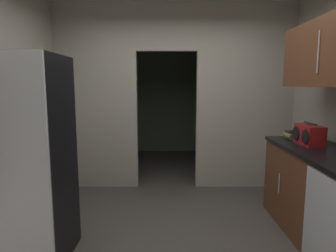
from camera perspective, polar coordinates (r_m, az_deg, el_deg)
ground at (r=3.07m, az=1.89°, el=-22.53°), size 20.00×20.00×0.00m
kitchen_partition at (r=4.41m, az=1.55°, el=6.54°), size 3.52×0.12×2.73m
adjoining_room_shell at (r=6.13m, az=0.85°, el=6.23°), size 3.52×2.47×2.73m
refrigerator at (r=2.86m, az=-26.49°, el=-6.10°), size 0.75×0.72×1.81m
lower_cabinet_run at (r=3.30m, az=28.34°, el=-12.38°), size 0.64×1.81×0.92m
dishwasher at (r=2.76m, az=27.59°, el=-17.06°), size 0.02×0.56×0.86m
boombox at (r=3.47m, az=25.62°, el=-1.58°), size 0.19×0.37×0.24m
book_stack at (r=3.79m, az=22.71°, el=-1.61°), size 0.16×0.18×0.09m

